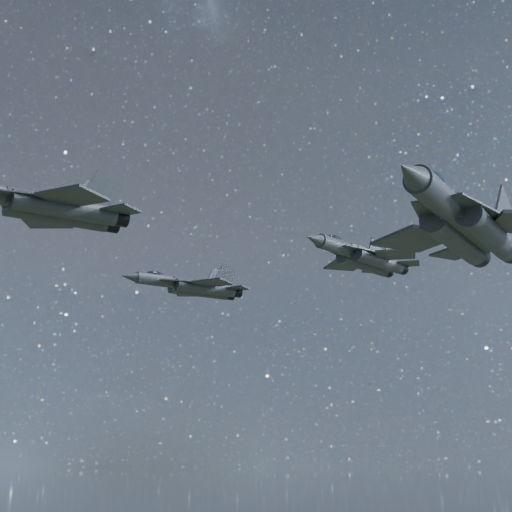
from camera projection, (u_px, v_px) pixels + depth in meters
jet_lead at (44, 205)px, 52.89m from camera, size 14.92×10.59×3.79m
jet_left at (193, 286)px, 89.49m from camera, size 15.21×10.76×3.86m
jet_right at (465, 224)px, 51.25m from camera, size 19.57×12.80×5.05m
jet_slot at (364, 257)px, 76.79m from camera, size 15.60×10.64×3.92m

